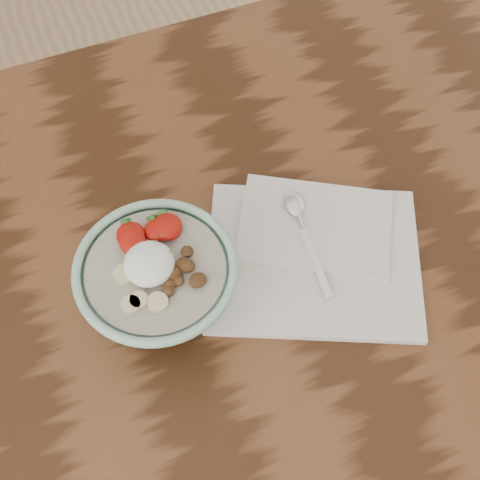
# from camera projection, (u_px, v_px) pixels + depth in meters

# --- Properties ---
(table) EXTENTS (1.60, 0.90, 0.75)m
(table) POSITION_uv_depth(u_px,v_px,m) (154.00, 301.00, 0.99)
(table) COLOR #351C0D
(table) RESTS_ON ground
(breakfast_bowl) EXTENTS (0.20, 0.20, 0.14)m
(breakfast_bowl) POSITION_uv_depth(u_px,v_px,m) (159.00, 284.00, 0.83)
(breakfast_bowl) COLOR #95C8AF
(breakfast_bowl) RESTS_ON table
(napkin) EXTENTS (0.36, 0.33, 0.02)m
(napkin) POSITION_uv_depth(u_px,v_px,m) (314.00, 252.00, 0.92)
(napkin) COLOR white
(napkin) RESTS_ON table
(spoon) EXTENTS (0.04, 0.18, 0.01)m
(spoon) POSITION_uv_depth(u_px,v_px,m) (299.00, 218.00, 0.93)
(spoon) COLOR silver
(spoon) RESTS_ON napkin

